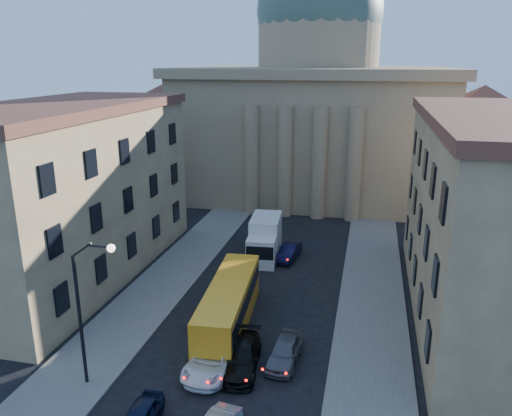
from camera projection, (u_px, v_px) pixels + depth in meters
The scene contains 12 objects.
sidewalk_left at pixel (146, 302), 38.41m from camera, with size 5.00×60.00×0.15m, color #5A5853.
sidewalk_right at pixel (371, 328), 34.74m from camera, with size 5.00×60.00×0.15m, color #5A5853.
church at pixel (316, 106), 68.17m from camera, with size 68.02×28.76×36.60m.
building_left at pixel (67, 191), 41.87m from camera, with size 11.60×26.60×14.70m.
building_right at pixel (504, 219), 34.54m from camera, with size 11.60×26.60×14.70m.
street_lamp at pixel (87, 302), 27.25m from camera, with size 2.62×0.44×8.83m.
car_left_mid at pixel (213, 358), 30.00m from camera, with size 2.53×5.50×1.53m, color white.
car_right_mid at pixel (241, 357), 30.13m from camera, with size 2.15×5.28×1.53m, color black.
car_right_far at pixel (284, 351), 30.75m from camera, with size 1.76×4.38×1.49m, color #4D4E53.
car_right_distant at pixel (289, 252), 46.65m from camera, with size 1.46×4.19×1.38m, color black.
city_bus at pixel (229, 304), 34.59m from camera, with size 3.45×11.49×3.19m.
box_truck at pixel (264, 239), 47.01m from camera, with size 3.17×6.87×3.67m.
Camera 1 is at (7.60, -13.91, 18.03)m, focal length 35.00 mm.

